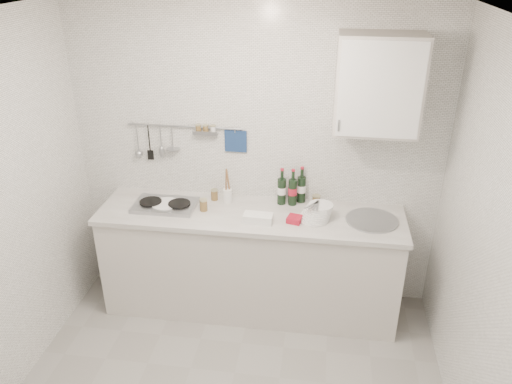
% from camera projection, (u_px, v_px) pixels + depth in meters
% --- Properties ---
extents(ceiling, '(3.00, 3.00, 0.00)m').
position_uv_depth(ceiling, '(212.00, 24.00, 2.29)').
color(ceiling, silver).
rests_on(ceiling, back_wall).
extents(back_wall, '(3.00, 0.02, 2.50)m').
position_uv_depth(back_wall, '(256.00, 160.00, 4.09)').
color(back_wall, silver).
rests_on(back_wall, floor).
extents(wall_right, '(0.02, 2.80, 2.50)m').
position_uv_depth(wall_right, '(497.00, 275.00, 2.65)').
color(wall_right, silver).
rests_on(wall_right, floor).
extents(counter, '(2.44, 0.64, 0.96)m').
position_uv_depth(counter, '(251.00, 263.00, 4.18)').
color(counter, beige).
rests_on(counter, floor).
extents(wall_rail, '(0.98, 0.09, 0.34)m').
position_uv_depth(wall_rail, '(183.00, 138.00, 4.06)').
color(wall_rail, '#93969B').
rests_on(wall_rail, back_wall).
extents(wall_cabinet, '(0.60, 0.38, 0.70)m').
position_uv_depth(wall_cabinet, '(378.00, 85.00, 3.50)').
color(wall_cabinet, beige).
rests_on(wall_cabinet, back_wall).
extents(plate_stack_hob, '(0.24, 0.24, 0.03)m').
position_uv_depth(plate_stack_hob, '(164.00, 205.00, 4.04)').
color(plate_stack_hob, '#5059B5').
rests_on(plate_stack_hob, counter).
extents(plate_stack_sink, '(0.27, 0.25, 0.13)m').
position_uv_depth(plate_stack_sink, '(317.00, 212.00, 3.85)').
color(plate_stack_sink, white).
rests_on(plate_stack_sink, counter).
extents(wine_bottles, '(0.23, 0.13, 0.31)m').
position_uv_depth(wine_bottles, '(292.00, 186.00, 4.05)').
color(wine_bottles, black).
rests_on(wine_bottles, counter).
extents(butter_dish, '(0.23, 0.12, 0.07)m').
position_uv_depth(butter_dish, '(258.00, 218.00, 3.82)').
color(butter_dish, white).
rests_on(butter_dish, counter).
extents(strawberry_punnet, '(0.13, 0.13, 0.04)m').
position_uv_depth(strawberry_punnet, '(295.00, 219.00, 3.82)').
color(strawberry_punnet, red).
rests_on(strawberry_punnet, counter).
extents(utensil_crock, '(0.07, 0.07, 0.30)m').
position_uv_depth(utensil_crock, '(227.00, 194.00, 4.11)').
color(utensil_crock, white).
rests_on(utensil_crock, counter).
extents(jar_a, '(0.06, 0.06, 0.09)m').
position_uv_depth(jar_a, '(214.00, 195.00, 4.15)').
color(jar_a, brown).
rests_on(jar_a, counter).
extents(jar_b, '(0.07, 0.07, 0.08)m').
position_uv_depth(jar_b, '(316.00, 200.00, 4.08)').
color(jar_b, brown).
rests_on(jar_b, counter).
extents(jar_c, '(0.07, 0.07, 0.08)m').
position_uv_depth(jar_c, '(318.00, 207.00, 3.96)').
color(jar_c, brown).
rests_on(jar_c, counter).
extents(jar_d, '(0.07, 0.07, 0.10)m').
position_uv_depth(jar_d, '(204.00, 205.00, 3.98)').
color(jar_d, brown).
rests_on(jar_d, counter).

